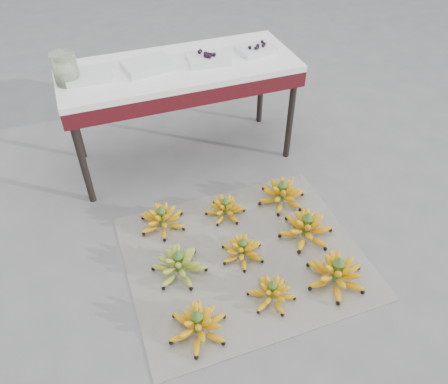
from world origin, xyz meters
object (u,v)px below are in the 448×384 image
object	(u,v)px
vendor_table	(179,76)
tray_right	(208,58)
bunch_front_center	(272,292)
bunch_mid_right	(306,228)
bunch_back_right	(282,194)
tray_far_right	(256,50)
bunch_front_right	(336,273)
glass_jar	(65,69)
tray_far_left	(88,75)
tray_left	(148,66)
bunch_mid_left	(179,265)
bunch_back_center	(225,208)
bunch_back_left	(162,219)
bunch_mid_center	(243,250)
newspaper_mat	(244,256)
bunch_front_left	(198,325)

from	to	relation	value
vendor_table	tray_right	distance (m)	0.21
bunch_front_center	bunch_mid_right	world-z (taller)	bunch_mid_right
bunch_mid_right	tray_right	xyz separation A→B (m)	(-0.25, 0.93, 0.64)
bunch_back_right	tray_far_right	xyz separation A→B (m)	(0.07, 0.65, 0.64)
bunch_back_right	bunch_front_right	bearing A→B (deg)	-69.77
glass_jar	tray_far_right	bearing A→B (deg)	0.17
tray_far_right	glass_jar	distance (m)	1.13
tray_far_left	tray_left	xyz separation A→B (m)	(0.34, -0.00, 0.00)
bunch_mid_left	bunch_back_center	world-z (taller)	bunch_mid_left
bunch_back_left	tray_left	bearing A→B (deg)	58.52
bunch_front_right	bunch_mid_left	xyz separation A→B (m)	(-0.73, 0.33, -0.00)
bunch_back_right	glass_jar	xyz separation A→B (m)	(-1.06, 0.64, 0.71)
bunch_mid_center	bunch_back_center	bearing A→B (deg)	97.90
bunch_front_center	bunch_back_left	bearing A→B (deg)	101.44
bunch_back_center	glass_jar	distance (m)	1.18
newspaper_mat	bunch_mid_left	distance (m)	0.36
newspaper_mat	bunch_front_center	bearing A→B (deg)	-85.28
bunch_front_left	bunch_back_right	bearing A→B (deg)	40.44
bunch_back_right	tray_far_left	size ratio (longest dim) A/B	1.47
bunch_back_left	newspaper_mat	bearing A→B (deg)	-65.75
bunch_mid_right	glass_jar	xyz separation A→B (m)	(-1.06, 0.95, 0.70)
bunch_front_left	glass_jar	world-z (taller)	glass_jar
bunch_front_right	tray_far_right	world-z (taller)	tray_far_right
bunch_back_right	tray_left	size ratio (longest dim) A/B	1.22
bunch_mid_right	tray_far_left	world-z (taller)	tray_far_left
bunch_back_left	tray_far_right	world-z (taller)	tray_far_right
tray_left	bunch_back_left	bearing A→B (deg)	-101.88
bunch_mid_right	bunch_mid_left	bearing A→B (deg)	-162.47
bunch_front_right	bunch_mid_center	world-z (taller)	bunch_front_right
newspaper_mat	bunch_back_right	xyz separation A→B (m)	(0.38, 0.33, 0.06)
bunch_back_left	bunch_back_center	xyz separation A→B (m)	(0.37, -0.04, -0.01)
bunch_front_left	bunch_back_right	xyz separation A→B (m)	(0.75, 0.67, 0.00)
bunch_front_right	tray_far_right	distance (m)	1.44
bunch_mid_left	bunch_mid_right	world-z (taller)	bunch_mid_right
bunch_mid_right	tray_far_right	size ratio (longest dim) A/B	1.53
bunch_back_left	bunch_back_center	size ratio (longest dim) A/B	1.14
bunch_back_right	vendor_table	world-z (taller)	vendor_table
glass_jar	bunch_back_right	bearing A→B (deg)	-31.28
tray_far_right	bunch_mid_right	bearing A→B (deg)	-94.04
bunch_mid_left	tray_far_left	distance (m)	1.18
bunch_front_left	bunch_front_right	distance (m)	0.75
bunch_front_left	tray_right	distance (m)	1.53
tray_left	tray_right	distance (m)	0.36
bunch_mid_left	bunch_back_center	distance (m)	0.49
tray_far_left	tray_left	world-z (taller)	tray_left
bunch_back_center	tray_right	world-z (taller)	tray_right
vendor_table	newspaper_mat	bearing A→B (deg)	-87.24
tray_right	tray_far_right	size ratio (longest dim) A/B	1.06
tray_right	glass_jar	distance (m)	0.81
bunch_back_left	tray_far_right	distance (m)	1.19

